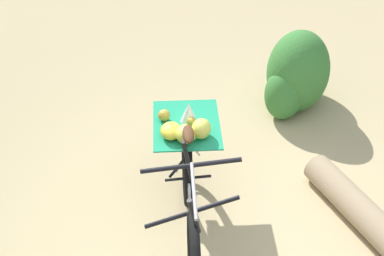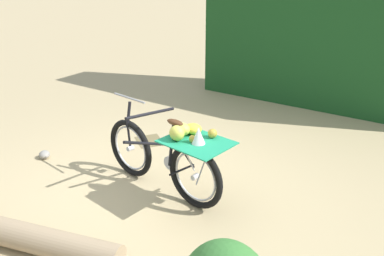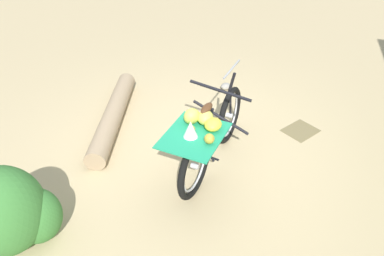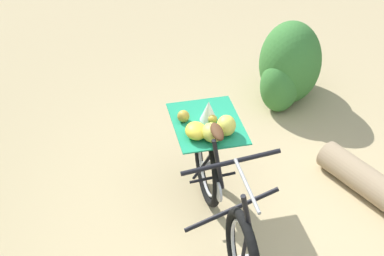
{
  "view_description": "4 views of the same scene",
  "coord_description": "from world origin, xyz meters",
  "px_view_note": "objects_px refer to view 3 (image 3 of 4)",
  "views": [
    {
      "loc": [
        2.85,
        1.12,
        3.5
      ],
      "look_at": [
        -0.46,
        -0.35,
        0.76
      ],
      "focal_mm": 52.65,
      "sensor_mm": 36.0,
      "label": 1
    },
    {
      "loc": [
        -3.85,
        0.99,
        2.46
      ],
      "look_at": [
        -0.32,
        -0.41,
        0.87
      ],
      "focal_mm": 37.07,
      "sensor_mm": 36.0,
      "label": 2
    },
    {
      "loc": [
        -2.17,
        -2.53,
        2.8
      ],
      "look_at": [
        -0.59,
        -0.52,
        0.98
      ],
      "focal_mm": 33.01,
      "sensor_mm": 36.0,
      "label": 3
    },
    {
      "loc": [
        3.2,
        0.41,
        3.5
      ],
      "look_at": [
        -0.33,
        -0.49,
        0.81
      ],
      "focal_mm": 54.53,
      "sensor_mm": 36.0,
      "label": 4
    }
  ],
  "objects_px": {
    "shrub_cluster": "(3,217)",
    "path_stone": "(226,86)",
    "fallen_log": "(113,114)",
    "bicycle": "(211,135)"
  },
  "relations": [
    {
      "from": "shrub_cluster",
      "to": "path_stone",
      "type": "xyz_separation_m",
      "value": [
        3.56,
        0.99,
        -0.34
      ]
    },
    {
      "from": "fallen_log",
      "to": "shrub_cluster",
      "type": "bearing_deg",
      "value": -143.5
    },
    {
      "from": "fallen_log",
      "to": "path_stone",
      "type": "distance_m",
      "value": 1.89
    },
    {
      "from": "bicycle",
      "to": "path_stone",
      "type": "relative_size",
      "value": 10.16
    },
    {
      "from": "fallen_log",
      "to": "path_stone",
      "type": "relative_size",
      "value": 11.88
    },
    {
      "from": "bicycle",
      "to": "fallen_log",
      "type": "relative_size",
      "value": 0.85
    },
    {
      "from": "fallen_log",
      "to": "shrub_cluster",
      "type": "xyz_separation_m",
      "value": [
        -1.69,
        -1.25,
        0.27
      ]
    },
    {
      "from": "fallen_log",
      "to": "path_stone",
      "type": "height_order",
      "value": "fallen_log"
    },
    {
      "from": "bicycle",
      "to": "path_stone",
      "type": "bearing_deg",
      "value": 14.76
    },
    {
      "from": "fallen_log",
      "to": "bicycle",
      "type": "bearing_deg",
      "value": -74.65
    }
  ]
}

